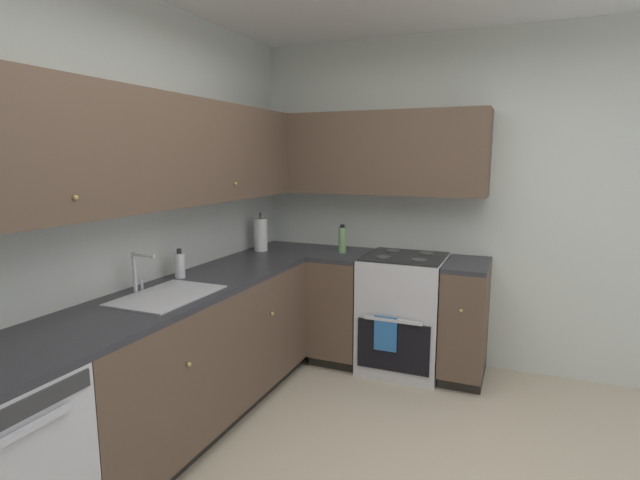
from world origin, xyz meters
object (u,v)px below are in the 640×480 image
Objects in this scene: oven_range at (404,312)px; paper_towel_roll at (261,235)px; oil_bottle at (342,240)px; soap_bottle at (180,265)px.

oven_range is 1.32m from paper_towel_roll.
oil_bottle is (0.18, -0.66, -0.03)m from paper_towel_roll.
oven_range is 1.79m from soap_bottle.
soap_bottle is at bearing 178.88° from paper_towel_roll.
oil_bottle is at bearing -74.77° from paper_towel_roll.
paper_towel_roll reaches higher than oil_bottle.
oven_range is 0.76m from oil_bottle.
paper_towel_roll is 1.42× the size of oil_bottle.
paper_towel_roll is 0.68m from oil_bottle.
soap_bottle is 1.38m from oil_bottle.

